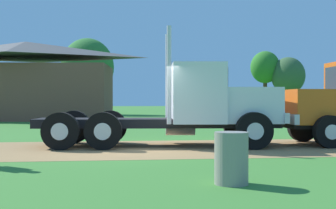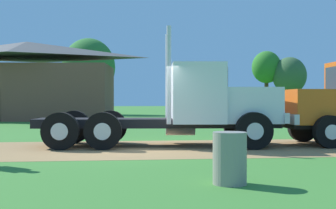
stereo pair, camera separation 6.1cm
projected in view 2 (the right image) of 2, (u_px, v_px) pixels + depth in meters
ground_plane at (136, 149)px, 13.78m from camera, size 200.00×200.00×0.00m
dirt_track at (136, 149)px, 13.78m from camera, size 120.00×5.23×0.01m
truck_foreground_white at (194, 107)px, 14.65m from camera, size 7.97×3.16×3.73m
steel_barrel at (230, 158)px, 7.96m from camera, size 0.60×0.60×0.92m
shed_building at (27, 82)px, 33.87m from camera, size 13.54×7.49×5.85m
tree_mid at (89, 67)px, 46.52m from camera, size 5.39×5.39×7.82m
tree_right at (289, 76)px, 49.57m from camera, size 3.67×3.67×6.18m
tree_far_right at (266, 68)px, 50.37m from camera, size 3.24×3.24×6.93m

